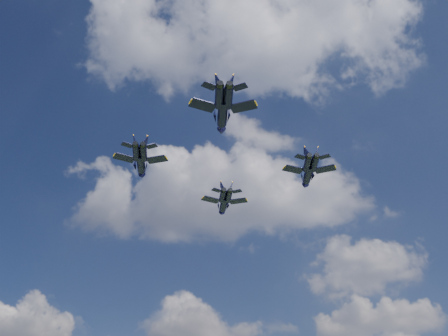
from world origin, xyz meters
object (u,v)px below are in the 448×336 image
jet_left (141,164)px  jet_slot (222,114)px  jet_lead (224,204)px  jet_right (308,175)px

jet_left → jet_slot: jet_slot is taller
jet_lead → jet_slot: (5.16, -35.71, 0.11)m
jet_lead → jet_left: 26.22m
jet_left → jet_right: size_ratio=0.98×
jet_left → jet_right: bearing=1.8°
jet_lead → jet_slot: jet_slot is taller
jet_lead → jet_slot: bearing=-96.3°
jet_right → jet_slot: 28.16m
jet_left → jet_lead: bearing=42.8°
jet_left → jet_right: (34.91, 9.81, 0.12)m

